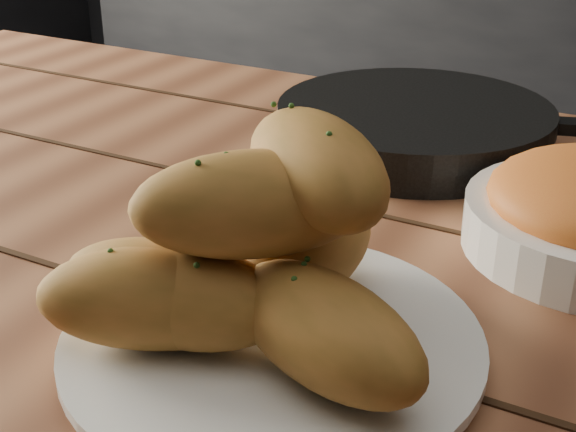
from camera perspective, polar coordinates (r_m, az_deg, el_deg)
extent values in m
cube|color=black|center=(2.40, 19.13, 9.95)|extent=(2.80, 0.60, 0.90)
cube|color=#955A38|center=(0.63, 1.39, -4.81)|extent=(1.60, 0.92, 0.04)
cylinder|color=brown|center=(1.40, -16.13, -4.94)|extent=(0.07, 0.07, 0.71)
cylinder|color=white|center=(0.51, -1.09, -9.44)|extent=(0.24, 0.24, 0.01)
cylinder|color=white|center=(0.50, -1.10, -8.70)|extent=(0.26, 0.26, 0.01)
ellipsoid|color=#B27031|center=(0.49, -8.43, -5.45)|extent=(0.15, 0.08, 0.06)
ellipsoid|color=#B27031|center=(0.45, 2.66, -8.10)|extent=(0.16, 0.11, 0.06)
ellipsoid|color=#B27031|center=(0.53, 1.21, -2.56)|extent=(0.08, 0.14, 0.06)
ellipsoid|color=#B27031|center=(0.46, -2.51, 0.86)|extent=(0.15, 0.14, 0.06)
ellipsoid|color=#B27031|center=(0.47, 2.01, 3.45)|extent=(0.14, 0.13, 0.06)
ellipsoid|color=#B27031|center=(0.48, -9.16, -5.71)|extent=(0.16, 0.13, 0.06)
cylinder|color=black|center=(0.85, 8.90, 5.89)|extent=(0.27, 0.27, 0.03)
cylinder|color=black|center=(0.84, 9.00, 7.17)|extent=(0.28, 0.28, 0.02)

